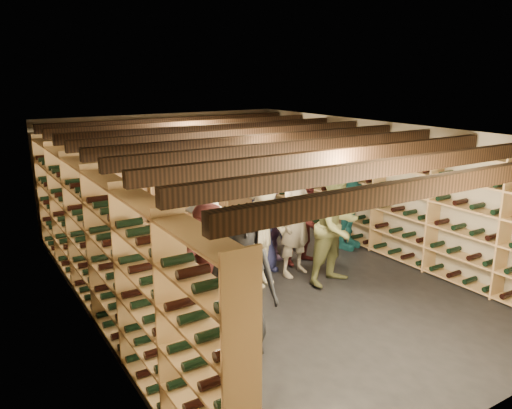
{
  "coord_description": "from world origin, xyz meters",
  "views": [
    {
      "loc": [
        -4.12,
        -6.41,
        3.26
      ],
      "look_at": [
        0.02,
        0.2,
        1.2
      ],
      "focal_mm": 35.0,
      "sensor_mm": 36.0,
      "label": 1
    }
  ],
  "objects_px": {
    "person_5": "(209,256)",
    "person_7": "(296,220)",
    "crate_stack_right": "(248,236)",
    "person_9": "(205,245)",
    "person_2": "(337,226)",
    "person_6": "(263,227)",
    "person_11": "(267,218)",
    "crate_stack_left": "(248,232)",
    "person_0": "(241,281)",
    "person_1": "(169,247)",
    "crate_loose": "(246,242)",
    "person_4": "(349,202)",
    "person_8": "(307,218)",
    "person_3": "(263,229)"
  },
  "relations": [
    {
      "from": "person_2",
      "to": "person_6",
      "type": "distance_m",
      "value": 1.26
    },
    {
      "from": "person_4",
      "to": "person_7",
      "type": "bearing_deg",
      "value": -179.82
    },
    {
      "from": "person_6",
      "to": "person_4",
      "type": "bearing_deg",
      "value": -0.49
    },
    {
      "from": "person_0",
      "to": "person_7",
      "type": "relative_size",
      "value": 0.93
    },
    {
      "from": "person_3",
      "to": "person_6",
      "type": "distance_m",
      "value": 0.64
    },
    {
      "from": "person_3",
      "to": "person_4",
      "type": "bearing_deg",
      "value": -1.63
    },
    {
      "from": "person_4",
      "to": "person_11",
      "type": "relative_size",
      "value": 1.17
    },
    {
      "from": "crate_stack_left",
      "to": "person_8",
      "type": "distance_m",
      "value": 1.35
    },
    {
      "from": "person_8",
      "to": "person_1",
      "type": "bearing_deg",
      "value": 178.67
    },
    {
      "from": "person_2",
      "to": "person_7",
      "type": "relative_size",
      "value": 0.99
    },
    {
      "from": "person_0",
      "to": "person_4",
      "type": "distance_m",
      "value": 4.09
    },
    {
      "from": "crate_stack_right",
      "to": "person_9",
      "type": "height_order",
      "value": "person_9"
    },
    {
      "from": "person_6",
      "to": "person_11",
      "type": "bearing_deg",
      "value": 46.77
    },
    {
      "from": "person_1",
      "to": "person_8",
      "type": "bearing_deg",
      "value": 24.76
    },
    {
      "from": "person_0",
      "to": "person_3",
      "type": "height_order",
      "value": "person_3"
    },
    {
      "from": "crate_stack_right",
      "to": "person_7",
      "type": "distance_m",
      "value": 1.61
    },
    {
      "from": "person_0",
      "to": "person_11",
      "type": "distance_m",
      "value": 3.02
    },
    {
      "from": "crate_stack_left",
      "to": "person_0",
      "type": "height_order",
      "value": "person_0"
    },
    {
      "from": "person_1",
      "to": "person_4",
      "type": "height_order",
      "value": "person_4"
    },
    {
      "from": "crate_stack_right",
      "to": "crate_stack_left",
      "type": "bearing_deg",
      "value": -0.0
    },
    {
      "from": "person_4",
      "to": "person_6",
      "type": "relative_size",
      "value": 1.16
    },
    {
      "from": "person_0",
      "to": "person_7",
      "type": "height_order",
      "value": "person_7"
    },
    {
      "from": "crate_stack_left",
      "to": "person_2",
      "type": "height_order",
      "value": "person_2"
    },
    {
      "from": "person_3",
      "to": "person_9",
      "type": "height_order",
      "value": "person_3"
    },
    {
      "from": "person_8",
      "to": "person_9",
      "type": "relative_size",
      "value": 1.1
    },
    {
      "from": "person_6",
      "to": "person_7",
      "type": "xyz_separation_m",
      "value": [
        0.37,
        -0.4,
        0.17
      ]
    },
    {
      "from": "person_0",
      "to": "person_1",
      "type": "height_order",
      "value": "person_0"
    },
    {
      "from": "crate_loose",
      "to": "person_8",
      "type": "relative_size",
      "value": 0.3
    },
    {
      "from": "crate_stack_left",
      "to": "person_1",
      "type": "height_order",
      "value": "person_1"
    },
    {
      "from": "person_3",
      "to": "person_2",
      "type": "bearing_deg",
      "value": -42.79
    },
    {
      "from": "person_9",
      "to": "crate_stack_left",
      "type": "bearing_deg",
      "value": 17.81
    },
    {
      "from": "crate_stack_left",
      "to": "person_8",
      "type": "xyz_separation_m",
      "value": [
        0.49,
        -1.16,
        0.49
      ]
    },
    {
      "from": "crate_stack_left",
      "to": "crate_loose",
      "type": "distance_m",
      "value": 0.29
    },
    {
      "from": "person_0",
      "to": "person_11",
      "type": "height_order",
      "value": "person_0"
    },
    {
      "from": "person_4",
      "to": "person_7",
      "type": "distance_m",
      "value": 1.7
    },
    {
      "from": "crate_loose",
      "to": "crate_stack_right",
      "type": "bearing_deg",
      "value": -104.53
    },
    {
      "from": "crate_loose",
      "to": "person_7",
      "type": "distance_m",
      "value": 1.8
    },
    {
      "from": "crate_stack_right",
      "to": "person_9",
      "type": "relative_size",
      "value": 0.34
    },
    {
      "from": "crate_loose",
      "to": "person_3",
      "type": "relative_size",
      "value": 0.27
    },
    {
      "from": "crate_stack_left",
      "to": "person_1",
      "type": "distance_m",
      "value": 2.51
    },
    {
      "from": "person_3",
      "to": "person_7",
      "type": "bearing_deg",
      "value": -7.71
    },
    {
      "from": "crate_loose",
      "to": "person_9",
      "type": "relative_size",
      "value": 0.33
    },
    {
      "from": "person_9",
      "to": "person_11",
      "type": "relative_size",
      "value": 0.98
    },
    {
      "from": "person_1",
      "to": "person_0",
      "type": "bearing_deg",
      "value": -60.75
    },
    {
      "from": "crate_loose",
      "to": "person_1",
      "type": "relative_size",
      "value": 0.31
    },
    {
      "from": "person_6",
      "to": "person_9",
      "type": "xyz_separation_m",
      "value": [
        -1.2,
        -0.26,
        -0.02
      ]
    },
    {
      "from": "person_0",
      "to": "person_7",
      "type": "bearing_deg",
      "value": 53.85
    },
    {
      "from": "person_8",
      "to": "person_11",
      "type": "bearing_deg",
      "value": 128.82
    },
    {
      "from": "person_4",
      "to": "person_9",
      "type": "distance_m",
      "value": 3.21
    },
    {
      "from": "person_5",
      "to": "person_7",
      "type": "bearing_deg",
      "value": -10.57
    }
  ]
}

